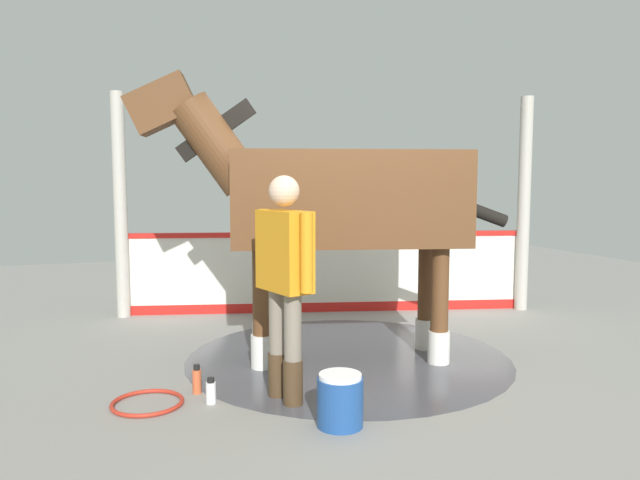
# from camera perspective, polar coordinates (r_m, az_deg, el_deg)

# --- Properties ---
(ground_plane) EXTENTS (16.00, 16.00, 0.02)m
(ground_plane) POSITION_cam_1_polar(r_m,az_deg,el_deg) (5.64, 4.02, -11.57)
(ground_plane) COLOR gray
(wet_patch) EXTENTS (3.02, 3.02, 0.00)m
(wet_patch) POSITION_cam_1_polar(r_m,az_deg,el_deg) (5.76, 2.68, -11.09)
(wet_patch) COLOR #4C4C54
(wet_patch) RESTS_ON ground
(barrier_wall) EXTENTS (1.31, 4.85, 1.02)m
(barrier_wall) POSITION_cam_1_polar(r_m,az_deg,el_deg) (7.61, 0.69, -3.35)
(barrier_wall) COLOR silver
(barrier_wall) RESTS_ON ground
(roof_post_near) EXTENTS (0.16, 0.16, 2.71)m
(roof_post_near) POSITION_cam_1_polar(r_m,az_deg,el_deg) (7.62, -18.44, 3.09)
(roof_post_near) COLOR #B7B2A8
(roof_post_near) RESTS_ON ground
(roof_post_far) EXTENTS (0.16, 0.16, 2.71)m
(roof_post_far) POSITION_cam_1_polar(r_m,az_deg,el_deg) (8.09, 18.80, 3.21)
(roof_post_far) COLOR #B7B2A8
(roof_post_far) RESTS_ON ground
(horse) EXTENTS (1.35, 3.43, 2.61)m
(horse) POSITION_cam_1_polar(r_m,az_deg,el_deg) (5.50, 1.44, 3.65)
(horse) COLOR brown
(horse) RESTS_ON ground
(handler) EXTENTS (0.66, 0.35, 1.70)m
(handler) POSITION_cam_1_polar(r_m,az_deg,el_deg) (4.48, -3.39, -3.04)
(handler) COLOR #47331E
(handler) RESTS_ON ground
(wash_bucket) EXTENTS (0.32, 0.32, 0.36)m
(wash_bucket) POSITION_cam_1_polar(r_m,az_deg,el_deg) (4.20, 1.92, -14.98)
(wash_bucket) COLOR #1E478C
(wash_bucket) RESTS_ON ground
(bottle_shampoo) EXTENTS (0.08, 0.08, 0.20)m
(bottle_shampoo) POSITION_cam_1_polar(r_m,az_deg,el_deg) (4.69, -10.33, -13.99)
(bottle_shampoo) COLOR white
(bottle_shampoo) RESTS_ON ground
(bottle_spray) EXTENTS (0.07, 0.07, 0.23)m
(bottle_spray) POSITION_cam_1_polar(r_m,az_deg,el_deg) (4.91, -11.62, -12.92)
(bottle_spray) COLOR #CC5933
(bottle_spray) RESTS_ON ground
(hose_coil) EXTENTS (0.54, 0.54, 0.03)m
(hose_coil) POSITION_cam_1_polar(r_m,az_deg,el_deg) (4.79, -16.09, -14.64)
(hose_coil) COLOR #B72D1E
(hose_coil) RESTS_ON ground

